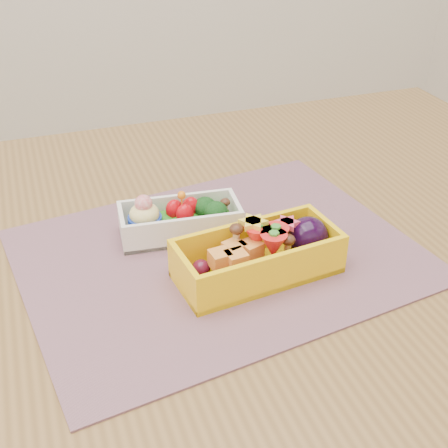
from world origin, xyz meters
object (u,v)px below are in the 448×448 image
object	(u,v)px
table	(198,305)
bento_yellow	(261,254)
bento_white	(179,220)
placemat	(219,255)

from	to	relation	value
table	bento_yellow	bearing A→B (deg)	-60.72
bento_white	bento_yellow	size ratio (longest dim) A/B	0.80
bento_white	bento_yellow	world-z (taller)	same
table	placemat	xyz separation A→B (m)	(0.02, -0.04, 0.10)
placemat	bento_white	size ratio (longest dim) A/B	2.95
bento_white	table	bearing A→B (deg)	-51.64
table	bento_white	size ratio (longest dim) A/B	7.85
bento_yellow	bento_white	bearing A→B (deg)	113.93
bento_yellow	placemat	bearing A→B (deg)	115.44
table	placemat	bearing A→B (deg)	-63.88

